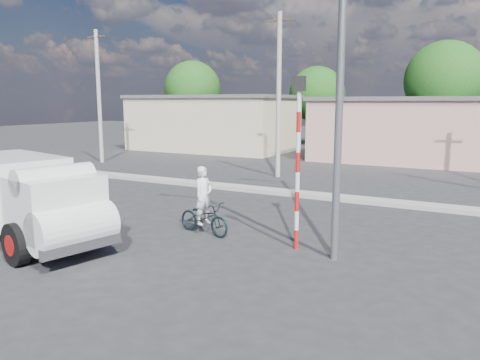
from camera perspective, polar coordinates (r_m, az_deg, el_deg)
The scene contains 10 objects.
ground_plane at distance 12.56m, azimuth -9.62°, elevation -7.96°, with size 120.00×120.00×0.00m, color #2A2A2C.
median at distance 19.27m, azimuth 5.19°, elevation -1.48°, with size 40.00×0.80×0.16m, color #99968E.
truck at distance 13.49m, azimuth -24.40°, elevation -1.95°, with size 5.82×3.21×2.27m.
bicycle at distance 13.43m, azimuth -4.41°, elevation -4.60°, with size 0.63×1.81×0.95m, color black.
cyclist at distance 13.35m, azimuth -4.43°, elevation -3.14°, with size 0.60×0.40×1.65m, color white.
traffic_pole at distance 11.74m, azimuth 7.10°, elevation 3.82°, with size 0.28×0.18×4.36m.
streetlight at distance 11.16m, azimuth 11.42°, elevation 15.60°, with size 2.34×0.22×9.00m.
building_row at distance 32.06m, azimuth 17.16°, elevation 6.23°, with size 37.80×7.30×4.44m.
tree_row at distance 38.03m, azimuth 23.36°, elevation 10.65°, with size 43.62×7.43×8.42m.
utility_poles at distance 21.79m, azimuth 17.65°, elevation 9.94°, with size 35.40×0.24×8.00m.
Camera 1 is at (7.47, -9.38, 3.75)m, focal length 35.00 mm.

